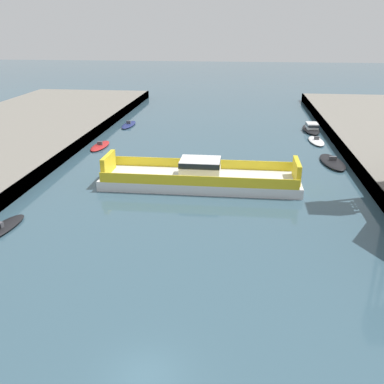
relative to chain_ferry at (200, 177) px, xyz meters
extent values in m
plane|color=#385666|center=(-0.11, -28.91, -0.99)|extent=(400.00, 400.00, 0.00)
cube|color=#423D38|center=(-18.89, -8.91, -0.18)|extent=(0.30, 140.00, 1.62)
cube|color=silver|center=(0.00, 0.00, -0.44)|extent=(22.28, 6.38, 1.10)
cube|color=yellow|center=(0.01, 3.09, 0.66)|extent=(21.37, 0.20, 1.10)
cube|color=yellow|center=(-0.01, -3.09, 0.66)|extent=(21.37, 0.20, 1.10)
cube|color=silver|center=(0.00, 0.00, 1.12)|extent=(4.46, 3.48, 2.02)
cube|color=black|center=(0.00, 0.00, 1.78)|extent=(4.50, 3.52, 0.60)
cube|color=yellow|center=(10.63, -0.04, 1.21)|extent=(0.52, 4.41, 2.20)
cube|color=yellow|center=(-10.63, 0.04, 1.21)|extent=(0.52, 4.41, 2.20)
ellipsoid|color=navy|center=(-15.78, 29.27, -0.80)|extent=(2.07, 6.57, 0.38)
cube|color=#4C4C51|center=(-15.78, 29.27, -0.35)|extent=(0.68, 0.42, 0.50)
ellipsoid|color=black|center=(16.50, 10.12, -0.73)|extent=(3.42, 7.71, 0.51)
cube|color=#4C4C51|center=(16.50, 10.12, -0.23)|extent=(0.96, 0.50, 0.50)
ellipsoid|color=black|center=(-16.58, -13.63, -0.79)|extent=(2.85, 6.79, 0.38)
ellipsoid|color=white|center=(16.08, 21.14, -0.76)|extent=(2.51, 6.19, 0.45)
cube|color=#4C4C51|center=(16.08, 21.14, -0.29)|extent=(0.75, 0.45, 0.50)
ellipsoid|color=red|center=(-16.42, 14.66, -0.80)|extent=(2.20, 6.11, 0.37)
cube|color=#4C4C51|center=(-16.42, 14.66, -0.37)|extent=(0.72, 0.42, 0.50)
ellipsoid|color=black|center=(16.33, 28.91, -0.72)|extent=(2.82, 7.71, 0.53)
cube|color=silver|center=(16.35, 28.34, 0.03)|extent=(1.89, 2.73, 0.97)
cube|color=black|center=(16.35, 28.34, 0.15)|extent=(1.94, 2.81, 0.29)
camera|label=1|loc=(4.34, -46.16, 16.30)|focal=40.60mm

